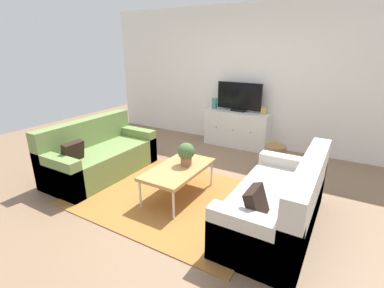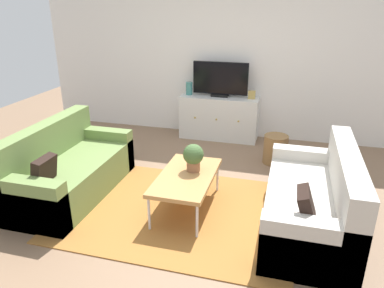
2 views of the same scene
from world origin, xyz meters
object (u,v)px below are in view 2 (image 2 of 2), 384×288
Objects in this scene: couch_left_side at (66,171)px; potted_plant at (193,156)px; glass_vase at (189,88)px; mantel_clock at (252,95)px; tv_console at (219,117)px; flat_screen_tv at (220,80)px; couch_right_side at (317,205)px; coffee_table at (186,178)px; wicker_basket at (275,149)px.

potted_plant is at bearing 5.80° from couch_left_side.
glass_vase reaches higher than couch_left_side.
mantel_clock is at bearing 0.00° from glass_vase.
tv_console is 1.43× the size of flat_screen_tv.
couch_right_side is 2.61m from mantel_clock.
coffee_table is 1.18× the size of flat_screen_tv.
couch_right_side is 1.34× the size of tv_console.
coffee_table is at bearing -87.33° from flat_screen_tv.
couch_left_side is 3.09m from mantel_clock.
couch_right_side is 8.10× the size of glass_vase.
potted_plant is 2.39× the size of mantel_clock.
glass_vase is at bearing -177.81° from flat_screen_tv.
mantel_clock is (1.04, 0.00, -0.04)m from glass_vase.
couch_right_side reaches higher than potted_plant.
potted_plant is at bearing -120.51° from wicker_basket.
tv_console is 9.88× the size of mantel_clock.
wicker_basket is (1.51, -0.80, -0.62)m from glass_vase.
wicker_basket is at bearing 107.39° from couch_right_side.
glass_vase reaches higher than mantel_clock.
glass_vase is (-0.52, 0.00, 0.46)m from tv_console.
mantel_clock is 0.31× the size of wicker_basket.
flat_screen_tv is 1.51m from wicker_basket.
glass_vase reaches higher than coffee_table.
coffee_table reaches higher than wicker_basket.
mantel_clock is (0.52, 0.00, 0.42)m from tv_console.
flat_screen_tv is at bearing 2.19° from glass_vase.
tv_console is at bearing 59.67° from couch_left_side.
wicker_basket is at bearing -39.14° from tv_console.
couch_left_side is 5.54× the size of potted_plant.
potted_plant is (-1.33, 0.16, 0.31)m from couch_right_side.
couch_right_side is 1.65m from wicker_basket.
wicker_basket is (-0.49, 1.57, -0.08)m from couch_right_side.
glass_vase reaches higher than tv_console.
couch_left_side reaches higher than wicker_basket.
couch_right_side reaches higher than tv_console.
coffee_table is 0.24m from potted_plant.
flat_screen_tv is 6.93× the size of mantel_clock.
tv_console is (-0.11, 2.35, -0.04)m from coffee_table.
couch_left_side is 1.92× the size of flat_screen_tv.
mantel_clock is (0.37, 2.22, 0.18)m from potted_plant.
wicker_basket is (0.83, 1.41, -0.39)m from potted_plant.
wicker_basket is at bearing 60.39° from coffee_table.
couch_left_side is 2.58m from glass_vase.
tv_console is 6.03× the size of glass_vase.
flat_screen_tv is (-1.48, 2.39, 0.71)m from couch_right_side.
glass_vase is (0.87, 2.37, 0.53)m from couch_left_side.
couch_left_side is 2.75m from tv_console.
coffee_table is 2.41m from mantel_clock.
couch_left_side is 8.10× the size of glass_vase.
coffee_table is 2.56× the size of wicker_basket.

